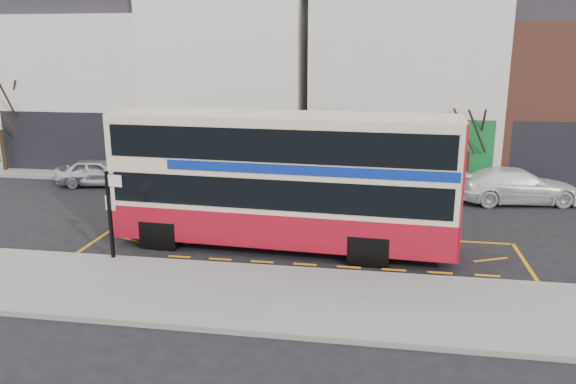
% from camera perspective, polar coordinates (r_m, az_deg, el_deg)
% --- Properties ---
extents(ground, '(120.00, 120.00, 0.00)m').
position_cam_1_polar(ground, '(16.99, 0.42, -7.63)').
color(ground, black).
rests_on(ground, ground).
extents(pavement, '(40.00, 4.00, 0.15)m').
position_cam_1_polar(pavement, '(14.88, -0.98, -10.65)').
color(pavement, gray).
rests_on(pavement, ground).
extents(kerb, '(40.00, 0.15, 0.15)m').
position_cam_1_polar(kerb, '(16.61, 0.22, -7.87)').
color(kerb, gray).
rests_on(kerb, ground).
extents(far_pavement, '(50.00, 3.00, 0.15)m').
position_cam_1_polar(far_pavement, '(27.40, 4.00, 1.08)').
color(far_pavement, gray).
rests_on(far_pavement, ground).
extents(road_markings, '(14.00, 3.40, 0.01)m').
position_cam_1_polar(road_markings, '(18.46, 1.20, -5.78)').
color(road_markings, orange).
rests_on(road_markings, ground).
extents(terrace_far_left, '(8.00, 8.01, 10.80)m').
position_cam_1_polar(terrace_far_left, '(34.48, -18.55, 11.11)').
color(terrace_far_left, white).
rests_on(terrace_far_left, ground).
extents(terrace_left, '(8.00, 8.01, 11.80)m').
position_cam_1_polar(terrace_left, '(31.57, -5.34, 12.44)').
color(terrace_left, white).
rests_on(terrace_left, ground).
extents(terrace_green_shop, '(9.00, 8.01, 11.30)m').
position_cam_1_polar(terrace_green_shop, '(30.59, 11.57, 11.69)').
color(terrace_green_shop, white).
rests_on(terrace_green_shop, ground).
extents(double_decker_bus, '(11.11, 3.15, 4.39)m').
position_cam_1_polar(double_decker_bus, '(18.00, -0.43, 1.35)').
color(double_decker_bus, beige).
rests_on(double_decker_bus, ground).
extents(bus_stop_post, '(0.66, 0.17, 2.70)m').
position_cam_1_polar(bus_stop_post, '(17.62, -17.53, -1.35)').
color(bus_stop_post, black).
rests_on(bus_stop_post, pavement).
extents(car_silver, '(4.01, 2.16, 1.30)m').
position_cam_1_polar(car_silver, '(28.17, -18.69, 1.91)').
color(car_silver, silver).
rests_on(car_silver, ground).
extents(car_grey, '(4.42, 2.42, 1.38)m').
position_cam_1_polar(car_grey, '(25.56, 6.73, 1.46)').
color(car_grey, '#464A4E').
rests_on(car_grey, ground).
extents(car_white, '(5.32, 2.80, 1.47)m').
position_cam_1_polar(car_white, '(25.60, 22.24, 0.60)').
color(car_white, white).
rests_on(car_white, ground).
extents(street_tree_right, '(2.22, 2.22, 4.80)m').
position_cam_1_polar(street_tree_right, '(27.05, 17.99, 7.11)').
color(street_tree_right, '#342517').
rests_on(street_tree_right, ground).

